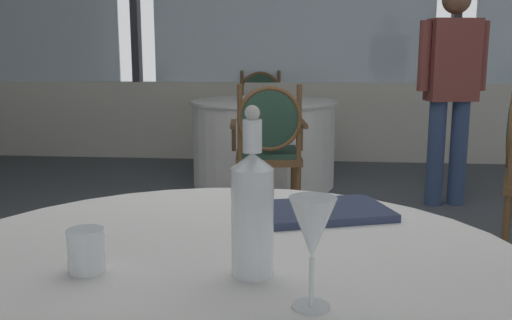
# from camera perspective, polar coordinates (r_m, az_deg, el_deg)

# --- Properties ---
(ground_plane) EXTENTS (14.06, 14.06, 0.00)m
(ground_plane) POSITION_cam_1_polar(r_m,az_deg,el_deg) (2.67, 0.43, -15.16)
(ground_plane) COLOR #4C5156
(window_wall_far) EXTENTS (10.81, 0.14, 2.95)m
(window_wall_far) POSITION_cam_1_polar(r_m,az_deg,el_deg) (6.23, 3.57, 10.73)
(window_wall_far) COLOR silver
(window_wall_far) RESTS_ON ground_plane
(water_bottle) EXTENTS (0.08, 0.08, 0.32)m
(water_bottle) POSITION_cam_1_polar(r_m,az_deg,el_deg) (1.06, -0.36, -4.99)
(water_bottle) COLOR white
(water_bottle) RESTS_ON foreground_table
(wine_glass) EXTENTS (0.08, 0.08, 0.19)m
(wine_glass) POSITION_cam_1_polar(r_m,az_deg,el_deg) (0.92, 5.66, -7.04)
(wine_glass) COLOR white
(wine_glass) RESTS_ON foreground_table
(water_tumbler) EXTENTS (0.07, 0.07, 0.08)m
(water_tumbler) POSITION_cam_1_polar(r_m,az_deg,el_deg) (1.15, -16.64, -8.67)
(water_tumbler) COLOR white
(water_tumbler) RESTS_ON foreground_table
(menu_book) EXTENTS (0.38, 0.31, 0.02)m
(menu_book) POSITION_cam_1_polar(r_m,az_deg,el_deg) (1.49, 6.77, -5.11)
(menu_book) COLOR #2D3856
(menu_book) RESTS_ON foreground_table
(background_table_0) EXTENTS (1.29, 1.29, 0.75)m
(background_table_0) POSITION_cam_1_polar(r_m,az_deg,el_deg) (5.08, 0.78, 1.75)
(background_table_0) COLOR white
(background_table_0) RESTS_ON ground_plane
(dining_chair_0_0) EXTENTS (0.57, 0.52, 0.96)m
(dining_chair_0_0) POSITION_cam_1_polar(r_m,az_deg,el_deg) (3.99, 1.28, 1.83)
(dining_chair_0_0) COLOR brown
(dining_chair_0_0) RESTS_ON ground_plane
(dining_chair_0_1) EXTENTS (0.57, 0.52, 0.98)m
(dining_chair_0_1) POSITION_cam_1_polar(r_m,az_deg,el_deg) (6.12, 0.46, 5.11)
(dining_chair_0_1) COLOR brown
(dining_chair_0_1) RESTS_ON ground_plane
(diner_person_0) EXTENTS (0.52, 0.26, 1.65)m
(diner_person_0) POSITION_cam_1_polar(r_m,az_deg,el_deg) (4.56, 18.98, 7.29)
(diner_person_0) COLOR #334770
(diner_person_0) RESTS_ON ground_plane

